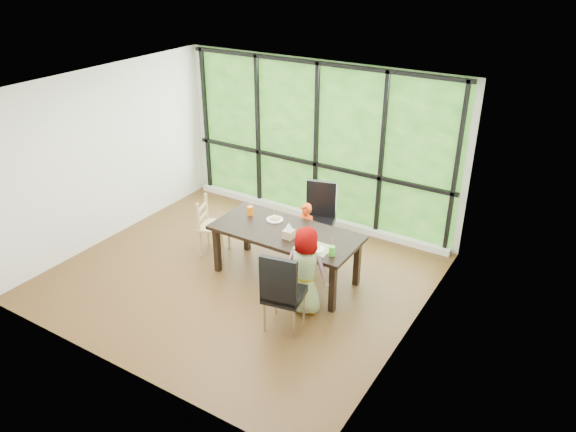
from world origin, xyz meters
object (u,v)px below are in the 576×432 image
at_px(child_older, 305,270).
at_px(plate_far, 275,219).
at_px(child_toddler, 306,233).
at_px(orange_cup, 250,211).
at_px(plate_near, 316,249).
at_px(tissue_box, 289,234).
at_px(chair_interior_leather, 284,289).
at_px(chair_end_beech, 214,226).
at_px(green_cup, 332,251).
at_px(dining_table, 286,255).
at_px(chair_window_leather, 318,219).

xyz_separation_m(child_older, plate_far, (-0.92, 0.72, 0.16)).
height_order(child_toddler, orange_cup, child_toddler).
relative_size(plate_near, tissue_box, 1.67).
xyz_separation_m(chair_interior_leather, plate_far, (-0.87, 1.15, 0.22)).
relative_size(chair_interior_leather, orange_cup, 8.10).
height_order(chair_interior_leather, plate_near, chair_interior_leather).
bearing_deg(child_toddler, plate_near, -45.41).
height_order(chair_end_beech, green_cup, chair_end_beech).
bearing_deg(plate_far, green_cup, -21.41).
relative_size(child_toddler, green_cup, 7.26).
bearing_deg(orange_cup, chair_interior_leather, -40.89).
bearing_deg(dining_table, chair_end_beech, 178.43).
relative_size(orange_cup, green_cup, 1.04).
xyz_separation_m(chair_window_leather, tissue_box, (0.13, -1.07, 0.27)).
relative_size(chair_window_leather, child_toddler, 1.16).
xyz_separation_m(child_older, plate_near, (-0.01, 0.30, 0.16)).
bearing_deg(child_older, plate_far, -45.50).
height_order(plate_far, tissue_box, tissue_box).
distance_m(plate_far, orange_cup, 0.40).
bearing_deg(plate_near, dining_table, 159.58).
relative_size(chair_interior_leather, child_older, 0.91).
bearing_deg(plate_far, chair_end_beech, -170.41).
bearing_deg(dining_table, chair_window_leather, 89.55).
bearing_deg(child_toddler, plate_far, -123.96).
distance_m(child_toddler, orange_cup, 0.88).
height_order(child_older, tissue_box, child_older).
relative_size(plate_far, plate_near, 1.04).
bearing_deg(orange_cup, tissue_box, -19.65).
bearing_deg(dining_table, green_cup, -16.38).
height_order(chair_interior_leather, tissue_box, chair_interior_leather).
relative_size(chair_interior_leather, plate_near, 4.69).
height_order(child_older, plate_near, child_older).
distance_m(orange_cup, green_cup, 1.60).
xyz_separation_m(child_older, green_cup, (0.23, 0.27, 0.22)).
relative_size(chair_window_leather, plate_near, 4.69).
height_order(chair_window_leather, orange_cup, chair_window_leather).
bearing_deg(chair_end_beech, plate_far, -100.34).
height_order(plate_near, orange_cup, orange_cup).
xyz_separation_m(child_toddler, tissue_box, (0.14, -0.70, 0.34)).
relative_size(dining_table, plate_far, 8.62).
bearing_deg(green_cup, child_older, -130.47).
relative_size(chair_window_leather, orange_cup, 8.10).
height_order(orange_cup, green_cup, orange_cup).
relative_size(chair_window_leather, child_older, 0.91).
distance_m(chair_interior_leather, child_older, 0.43).
relative_size(chair_interior_leather, green_cup, 8.43).
distance_m(plate_near, tissue_box, 0.47).
xyz_separation_m(chair_window_leather, chair_end_beech, (-1.31, -0.89, -0.09)).
bearing_deg(chair_window_leather, orange_cup, -148.22).
bearing_deg(chair_end_beech, chair_window_leather, -75.79).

